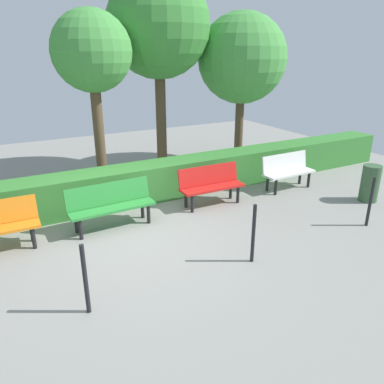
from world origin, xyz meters
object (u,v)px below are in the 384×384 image
object	(u,v)px
tree_near	(242,59)
tree_far	(92,54)
trash_bin	(370,183)
bench_red	(211,184)
tree_mid	(158,27)
bench_green	(111,203)
bench_white	(287,170)

from	to	relation	value
tree_near	tree_far	world-z (taller)	tree_near
tree_near	trash_bin	xyz separation A→B (m)	(-0.83, 3.98, -2.58)
trash_bin	bench_red	bearing A→B (deg)	-25.34
bench_red	tree_mid	distance (m)	4.44
bench_red	tree_near	distance (m)	4.27
trash_bin	bench_green	bearing A→B (deg)	-14.95
tree_near	tree_mid	world-z (taller)	tree_mid
tree_near	trash_bin	distance (m)	4.82
tree_far	trash_bin	bearing A→B (deg)	143.04
bench_green	bench_white	bearing A→B (deg)	178.52
tree_mid	tree_far	world-z (taller)	tree_mid
tree_far	bench_green	bearing A→B (deg)	78.25
bench_white	bench_red	distance (m)	2.18
bench_red	trash_bin	bearing A→B (deg)	155.94
bench_white	tree_near	bearing A→B (deg)	-96.64
tree_near	tree_mid	size ratio (longest dim) A/B	0.83
tree_near	tree_mid	distance (m)	2.47
bench_white	tree_far	distance (m)	5.31
bench_white	trash_bin	size ratio (longest dim) A/B	1.65
tree_mid	trash_bin	distance (m)	6.43
bench_red	tree_near	bearing A→B (deg)	-133.70
bench_green	tree_near	size ratio (longest dim) A/B	0.39
bench_green	bench_red	bearing A→B (deg)	179.61
tree_near	trash_bin	world-z (taller)	tree_near
bench_green	tree_far	bearing A→B (deg)	-103.83
tree_mid	tree_far	size ratio (longest dim) A/B	1.25
bench_green	tree_mid	size ratio (longest dim) A/B	0.32
bench_white	tree_far	world-z (taller)	tree_far
bench_green	trash_bin	bearing A→B (deg)	162.98
bench_red	trash_bin	xyz separation A→B (m)	(-3.26, 1.55, -0.06)
bench_green	tree_near	xyz separation A→B (m)	(-4.71, -2.50, 2.51)
bench_green	trash_bin	distance (m)	5.73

